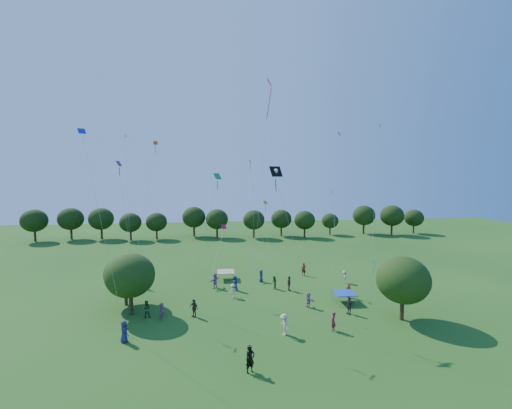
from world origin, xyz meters
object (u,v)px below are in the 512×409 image
(tent_blue, at_px, (344,293))
(man_in_black, at_px, (250,359))
(near_tree_north, at_px, (125,273))
(near_tree_east, at_px, (403,280))
(pirate_kite, at_px, (277,174))
(near_tree_west, at_px, (130,276))
(red_high_kite, at_px, (266,121))
(tent_red_stripe, at_px, (226,272))

(tent_blue, bearing_deg, man_in_black, -133.97)
(near_tree_north, distance_m, man_in_black, 18.56)
(near_tree_east, bearing_deg, man_in_black, -155.52)
(pirate_kite, bearing_deg, near_tree_east, -13.66)
(near_tree_west, relative_size, near_tree_east, 1.00)
(red_high_kite, bearing_deg, near_tree_east, -16.44)
(man_in_black, height_order, pirate_kite, pirate_kite)
(near_tree_west, distance_m, red_high_kite, 20.35)
(near_tree_west, relative_size, tent_red_stripe, 2.80)
(pirate_kite, bearing_deg, tent_blue, 14.79)
(red_high_kite, bearing_deg, tent_blue, 7.85)
(near_tree_west, distance_m, tent_blue, 22.53)
(near_tree_north, height_order, tent_blue, near_tree_north)
(tent_red_stripe, xyz_separation_m, pirate_kite, (4.68, -11.76, 12.96))
(near_tree_east, xyz_separation_m, tent_blue, (-3.84, 4.95, -2.89))
(pirate_kite, bearing_deg, near_tree_west, 174.12)
(tent_red_stripe, distance_m, pirate_kite, 18.11)
(near_tree_east, bearing_deg, near_tree_west, 170.58)
(tent_red_stripe, bearing_deg, near_tree_north, -144.96)
(near_tree_north, distance_m, tent_blue, 23.70)
(near_tree_west, relative_size, pirate_kite, 0.46)
(near_tree_west, xyz_separation_m, tent_blue, (22.33, 0.61, -2.95))
(near_tree_east, bearing_deg, tent_blue, 127.77)
(tent_red_stripe, bearing_deg, red_high_kite, -70.85)
(near_tree_east, height_order, man_in_black, near_tree_east)
(man_in_black, bearing_deg, pirate_kite, 42.99)
(near_tree_east, distance_m, red_high_kite, 20.19)
(man_in_black, bearing_deg, near_tree_west, 106.65)
(near_tree_north, bearing_deg, tent_red_stripe, 35.04)
(near_tree_east, distance_m, tent_red_stripe, 22.19)
(pirate_kite, height_order, red_high_kite, red_high_kite)
(near_tree_west, bearing_deg, near_tree_east, -9.42)
(near_tree_north, height_order, pirate_kite, pirate_kite)
(tent_red_stripe, height_order, man_in_black, man_in_black)
(tent_blue, bearing_deg, near_tree_east, -52.23)
(near_tree_north, relative_size, tent_red_stripe, 2.47)
(near_tree_north, height_order, near_tree_east, near_tree_east)
(near_tree_north, bearing_deg, near_tree_east, -14.35)
(near_tree_north, bearing_deg, tent_blue, -4.95)
(tent_red_stripe, xyz_separation_m, tent_blue, (12.61, -9.66, 0.00))
(near_tree_north, distance_m, red_high_kite, 21.74)
(red_high_kite, bearing_deg, tent_red_stripe, 109.15)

